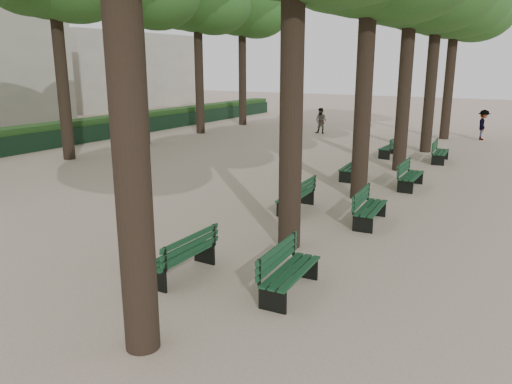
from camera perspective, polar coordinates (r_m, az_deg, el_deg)
The scene contains 17 objects.
ground at distance 10.34m, azimuth -11.42°, elevation -9.67°, with size 120.00×120.00×0.00m, color #BBA38E.
tree_far_5 at distance 35.39m, azimuth -1.61°, elevation 20.91°, with size 6.00×6.00×10.45m.
bench_left_0 at distance 10.28m, azimuth -8.53°, elevation -8.04°, with size 0.59×1.81×0.92m.
bench_left_1 at distance 14.61m, azimuth 4.58°, elevation -1.08°, with size 0.67×1.83×0.92m.
bench_left_2 at distance 18.98m, azimuth 10.89°, elevation 2.33°, with size 0.70×1.84×0.92m.
bench_left_3 at distance 23.85m, azimuth 15.04°, elevation 4.56°, with size 0.66×1.83×0.92m.
bench_right_0 at distance 9.44m, azimuth 3.94°, elevation -10.00°, with size 0.67×1.83×0.92m.
bench_right_1 at distance 13.70m, azimuth 12.91°, elevation -2.47°, with size 0.70×1.84×0.92m.
bench_right_2 at distance 17.97m, azimuth 17.26°, elevation 1.26°, with size 0.59×1.81×0.92m.
bench_right_3 at distance 23.19m, azimuth 20.31°, elevation 3.88°, with size 0.69×1.83×0.92m.
man_with_map at distance 10.29m, azimuth -13.04°, elevation -4.67°, with size 0.65×0.73×1.74m.
pedestrian_e at distance 35.16m, azimuth 4.25°, elevation 9.06°, with size 1.64×0.35×1.77m, color #262628.
pedestrian_b at distance 30.91m, azimuth 24.54°, elevation 6.99°, with size 1.09×0.34×1.69m, color #262628.
pedestrian_a at distance 31.05m, azimuth 7.44°, elevation 8.07°, with size 0.76×0.31×1.56m, color #262628.
fence at distance 28.18m, azimuth -19.86°, elevation 6.02°, with size 0.08×42.00×0.90m, color black.
hedge at distance 28.69m, azimuth -20.81°, elevation 6.38°, with size 1.20×42.00×1.20m, color #1A3E15.
building_far at distance 54.02m, azimuth -17.28°, elevation 13.13°, with size 12.00×16.00×7.00m, color #B7B2A3.
Camera 1 is at (6.36, -6.99, 4.18)m, focal length 35.00 mm.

